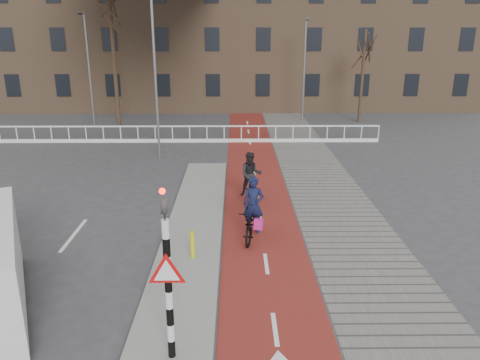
{
  "coord_description": "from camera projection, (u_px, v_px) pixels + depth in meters",
  "views": [
    {
      "loc": [
        0.65,
        -9.68,
        6.18
      ],
      "look_at": [
        0.8,
        5.0,
        1.5
      ],
      "focal_mm": 35.0,
      "sensor_mm": 36.0,
      "label": 1
    }
  ],
  "objects": [
    {
      "name": "ground",
      "position": [
        208.0,
        304.0,
        11.09
      ],
      "size": [
        120.0,
        120.0,
        0.0
      ],
      "primitive_type": "plane",
      "color": "#38383A",
      "rests_on": "ground"
    },
    {
      "name": "bike_lane",
      "position": [
        255.0,
        178.0,
        20.63
      ],
      "size": [
        2.5,
        60.0,
        0.01
      ],
      "primitive_type": "cube",
      "color": "maroon",
      "rests_on": "ground"
    },
    {
      "name": "sidewalk",
      "position": [
        318.0,
        178.0,
        20.66
      ],
      "size": [
        3.0,
        60.0,
        0.01
      ],
      "primitive_type": "cube",
      "color": "slate",
      "rests_on": "ground"
    },
    {
      "name": "curb_island",
      "position": [
        193.0,
        233.0,
        14.88
      ],
      "size": [
        1.8,
        16.0,
        0.12
      ],
      "primitive_type": "cube",
      "color": "gray",
      "rests_on": "ground"
    },
    {
      "name": "traffic_signal",
      "position": [
        168.0,
        271.0,
        8.56
      ],
      "size": [
        0.8,
        0.8,
        3.68
      ],
      "color": "black",
      "rests_on": "curb_island"
    },
    {
      "name": "bollard",
      "position": [
        192.0,
        245.0,
        13.01
      ],
      "size": [
        0.12,
        0.12,
        0.78
      ],
      "primitive_type": "cylinder",
      "color": "#D4CF0B",
      "rests_on": "curb_island"
    },
    {
      "name": "cyclist_near",
      "position": [
        253.0,
        219.0,
        14.38
      ],
      "size": [
        1.11,
        2.03,
        2.0
      ],
      "rotation": [
        0.0,
        0.0,
        -0.24
      ],
      "color": "black",
      "rests_on": "bike_lane"
    },
    {
      "name": "cyclist_far",
      "position": [
        251.0,
        182.0,
        17.47
      ],
      "size": [
        0.85,
        1.81,
        1.93
      ],
      "rotation": [
        0.0,
        0.0,
        0.04
      ],
      "color": "black",
      "rests_on": "bike_lane"
    },
    {
      "name": "railing",
      "position": [
        138.0,
        137.0,
        27.15
      ],
      "size": [
        28.0,
        0.1,
        0.99
      ],
      "color": "silver",
      "rests_on": "ground"
    },
    {
      "name": "townhouse_row",
      "position": [
        191.0,
        11.0,
        39.18
      ],
      "size": [
        46.0,
        10.0,
        15.9
      ],
      "color": "#7F6047",
      "rests_on": "ground"
    },
    {
      "name": "tree_mid",
      "position": [
        114.0,
        61.0,
        30.73
      ],
      "size": [
        0.26,
        0.26,
        8.62
      ],
      "primitive_type": "cylinder",
      "color": "#302215",
      "rests_on": "ground"
    },
    {
      "name": "tree_right",
      "position": [
        362.0,
        77.0,
        32.42
      ],
      "size": [
        0.21,
        0.21,
        6.3
      ],
      "primitive_type": "cylinder",
      "color": "#302215",
      "rests_on": "ground"
    },
    {
      "name": "streetlight_near",
      "position": [
        155.0,
        78.0,
        22.63
      ],
      "size": [
        0.12,
        0.12,
        8.0
      ],
      "primitive_type": "cylinder",
      "color": "slate",
      "rests_on": "ground"
    },
    {
      "name": "streetlight_left",
      "position": [
        89.0,
        71.0,
        30.77
      ],
      "size": [
        0.12,
        0.12,
        7.36
      ],
      "primitive_type": "cylinder",
      "color": "slate",
      "rests_on": "ground"
    },
    {
      "name": "streetlight_right",
      "position": [
        304.0,
        71.0,
        32.95
      ],
      "size": [
        0.12,
        0.12,
        7.05
      ],
      "primitive_type": "cylinder",
      "color": "slate",
      "rests_on": "ground"
    }
  ]
}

